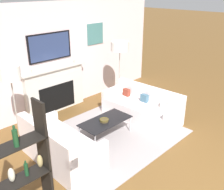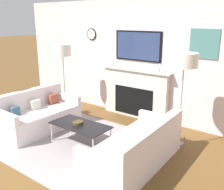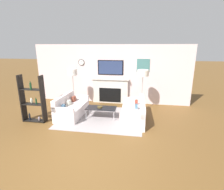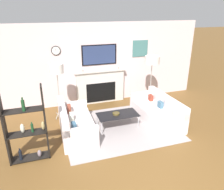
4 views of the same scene
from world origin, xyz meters
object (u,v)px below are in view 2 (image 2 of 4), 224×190
Objects in this scene: couch_left at (38,116)px; floor_lamp_left at (63,51)px; floor_lamp_right at (184,61)px; couch_right at (136,150)px; coffee_table at (80,126)px; decorative_bowl at (78,123)px.

floor_lamp_left is (-0.26, 1.01, 1.24)m from couch_left.
couch_right is at bearing -104.90° from floor_lamp_right.
coffee_table is 5.79× the size of decorative_bowl.
decorative_bowl is 2.05m from floor_lamp_left.
couch_left is 0.86× the size of couch_right.
decorative_bowl is 0.11× the size of floor_lamp_left.
couch_left is at bearing -179.37° from decorative_bowl.
couch_right is 1.13× the size of floor_lamp_left.
decorative_bowl is (-1.28, 0.01, 0.15)m from couch_right.
floor_lamp_left reaches higher than coffee_table.
couch_left is 0.96× the size of floor_lamp_right.
coffee_table is at bearing -34.21° from floor_lamp_left.
couch_right is 1.23m from coffee_table.
coffee_table is (-1.23, 0.02, 0.10)m from couch_right.
couch_right is 3.13m from floor_lamp_left.
floor_lamp_left is (-2.68, 1.01, 1.26)m from couch_right.
floor_lamp_right is at bearing 33.43° from coffee_table.
couch_left reaches higher than coffee_table.
couch_right reaches higher than coffee_table.
decorative_bowl is at bearing 179.39° from couch_right.
couch_right is 1.28m from decorative_bowl.
floor_lamp_right is at bearing 32.86° from decorative_bowl.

